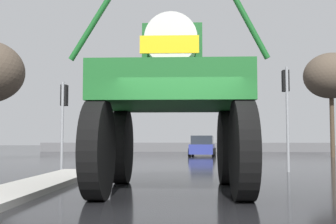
{
  "coord_description": "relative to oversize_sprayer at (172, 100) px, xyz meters",
  "views": [
    {
      "loc": [
        0.1,
        -7.06,
        1.26
      ],
      "look_at": [
        -0.49,
        7.25,
        2.18
      ],
      "focal_mm": 44.89,
      "sensor_mm": 36.0,
      "label": 1
    }
  ],
  "objects": [
    {
      "name": "ground_plane",
      "position": [
        0.22,
        14.73,
        -2.24
      ],
      "size": [
        120.0,
        120.0,
        0.0
      ],
      "primitive_type": "plane",
      "color": "black"
    },
    {
      "name": "median_island",
      "position": [
        -3.52,
        -0.02,
        -2.16
      ],
      "size": [
        1.36,
        10.41,
        0.15
      ],
      "primitive_type": "cube",
      "color": "#B2AFA8",
      "rests_on": "ground"
    },
    {
      "name": "oversize_sprayer",
      "position": [
        0.0,
        0.0,
        0.0
      ],
      "size": [
        4.15,
        5.42,
        4.58
      ],
      "rotation": [
        0.0,
        0.0,
        1.57
      ],
      "color": "black",
      "rests_on": "ground"
    },
    {
      "name": "sedan_ahead",
      "position": [
        1.6,
        21.3,
        -1.52
      ],
      "size": [
        2.22,
        4.26,
        1.52
      ],
      "rotation": [
        0.0,
        0.0,
        1.47
      ],
      "color": "navy",
      "rests_on": "ground"
    },
    {
      "name": "traffic_signal_near_left",
      "position": [
        -4.53,
        6.18,
        0.34
      ],
      "size": [
        0.24,
        0.54,
        3.53
      ],
      "color": "gray",
      "rests_on": "ground"
    },
    {
      "name": "traffic_signal_near_right",
      "position": [
        4.27,
        6.17,
        0.73
      ],
      "size": [
        0.24,
        0.54,
        4.06
      ],
      "color": "gray",
      "rests_on": "ground"
    },
    {
      "name": "traffic_signal_far_left",
      "position": [
        5.1,
        20.86,
        0.52
      ],
      "size": [
        0.24,
        0.55,
        3.77
      ],
      "color": "gray",
      "rests_on": "ground"
    },
    {
      "name": "bare_tree_right",
      "position": [
        10.55,
        19.33,
        3.44
      ],
      "size": [
        3.77,
        3.77,
        7.31
      ],
      "color": "#473828",
      "rests_on": "ground"
    },
    {
      "name": "roadside_barrier",
      "position": [
        0.22,
        31.66,
        -1.79
      ],
      "size": [
        29.08,
        0.24,
        0.9
      ],
      "primitive_type": "cube",
      "color": "#59595B",
      "rests_on": "ground"
    }
  ]
}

